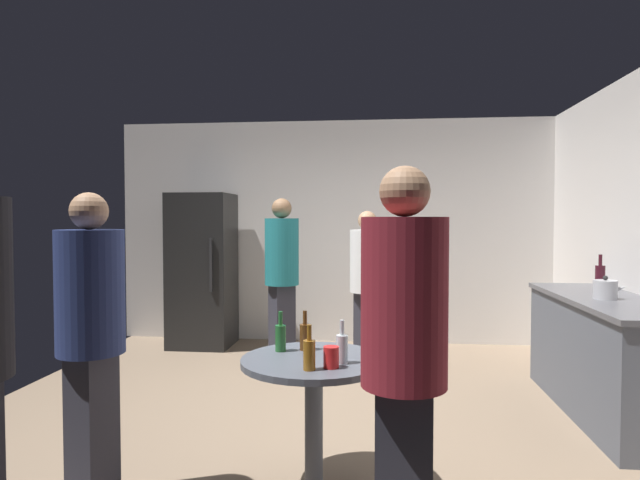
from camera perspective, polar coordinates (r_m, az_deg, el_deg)
ground_plane at (r=4.29m, az=-1.55°, el=-18.93°), size 5.20×5.20×0.10m
wall_back at (r=6.62m, az=1.42°, el=0.91°), size 5.32×0.06×2.70m
refrigerator at (r=6.52m, az=-12.34°, el=-3.11°), size 0.70×0.68×1.80m
kitchen_counter at (r=4.74m, az=28.08°, el=-10.79°), size 0.64×1.92×0.90m
kettle at (r=4.57m, az=27.98°, el=-4.65°), size 0.24×0.17×0.18m
wine_bottle_on_counter at (r=4.96m, az=27.52°, el=-3.58°), size 0.08×0.08×0.31m
foreground_table at (r=3.04m, az=-0.66°, el=-14.30°), size 0.80×0.80×0.73m
beer_bottle_amber at (r=2.77m, az=-1.14°, el=-11.93°), size 0.06×0.06×0.23m
beer_bottle_brown at (r=3.17m, az=-1.60°, el=-10.09°), size 0.06×0.06×0.23m
beer_bottle_green at (r=3.15m, az=-4.19°, el=-10.18°), size 0.06×0.06×0.23m
beer_bottle_clear at (r=2.89m, az=2.34°, el=-11.32°), size 0.06×0.06×0.23m
plastic_cup_red at (r=2.81m, az=1.19°, el=-12.30°), size 0.08×0.08×0.11m
person_in_navy_shirt at (r=3.04m, az=-23.09°, el=-8.23°), size 0.41×0.41×1.63m
person_in_white_shirt at (r=5.35m, az=5.01°, el=-4.00°), size 0.44×0.44×1.58m
person_in_maroon_shirt at (r=2.18m, az=8.88°, el=-11.01°), size 0.35×0.35×1.70m
person_in_teal_shirt at (r=5.41m, az=-4.06°, el=-3.07°), size 0.48×0.48×1.71m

